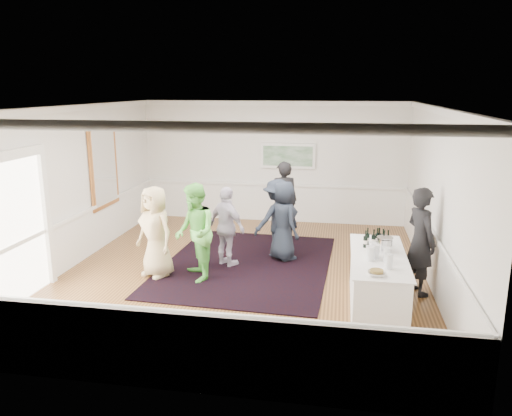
% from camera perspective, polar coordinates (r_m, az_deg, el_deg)
% --- Properties ---
extents(floor, '(8.00, 8.00, 0.00)m').
position_cam_1_polar(floor, '(9.86, -1.37, -7.36)').
color(floor, brown).
rests_on(floor, ground).
extents(ceiling, '(7.00, 8.00, 0.02)m').
position_cam_1_polar(ceiling, '(9.22, -1.48, 11.56)').
color(ceiling, white).
rests_on(ceiling, wall_back).
extents(wall_left, '(0.02, 8.00, 3.20)m').
position_cam_1_polar(wall_left, '(10.65, -20.24, 2.33)').
color(wall_left, white).
rests_on(wall_left, floor).
extents(wall_right, '(0.02, 8.00, 3.20)m').
position_cam_1_polar(wall_right, '(9.39, 20.02, 0.92)').
color(wall_right, white).
rests_on(wall_right, floor).
extents(wall_back, '(7.00, 0.02, 3.20)m').
position_cam_1_polar(wall_back, '(13.30, 1.95, 5.27)').
color(wall_back, white).
rests_on(wall_back, floor).
extents(wall_front, '(7.00, 0.02, 3.20)m').
position_cam_1_polar(wall_front, '(5.68, -9.34, -6.44)').
color(wall_front, white).
rests_on(wall_front, floor).
extents(wainscoting, '(7.00, 8.00, 1.00)m').
position_cam_1_polar(wainscoting, '(9.70, -1.38, -4.60)').
color(wainscoting, white).
rests_on(wainscoting, floor).
extents(mirror, '(0.05, 1.25, 1.85)m').
position_cam_1_polar(mirror, '(11.72, -16.98, 4.54)').
color(mirror, '#BE7337').
rests_on(mirror, wall_left).
extents(doorway, '(0.10, 1.78, 2.56)m').
position_cam_1_polar(doorway, '(9.10, -25.74, -1.19)').
color(doorway, white).
rests_on(doorway, wall_left).
extents(landscape_painting, '(1.44, 0.06, 0.66)m').
position_cam_1_polar(landscape_painting, '(13.17, 3.65, 5.96)').
color(landscape_painting, white).
rests_on(landscape_painting, wall_back).
extents(area_rug, '(3.45, 4.44, 0.02)m').
position_cam_1_polar(area_rug, '(10.26, -1.03, -6.45)').
color(area_rug, black).
rests_on(area_rug, floor).
extents(serving_table, '(0.87, 2.29, 0.93)m').
position_cam_1_polar(serving_table, '(8.38, 13.67, -8.23)').
color(serving_table, white).
rests_on(serving_table, floor).
extents(bartender, '(0.71, 0.82, 1.90)m').
position_cam_1_polar(bartender, '(9.07, 18.30, -3.63)').
color(bartender, black).
rests_on(bartender, floor).
extents(guest_tan, '(1.02, 0.90, 1.75)m').
position_cam_1_polar(guest_tan, '(9.61, -11.43, -2.68)').
color(guest_tan, tan).
rests_on(guest_tan, floor).
extents(guest_green, '(1.03, 1.11, 1.84)m').
position_cam_1_polar(guest_green, '(9.30, -6.99, -2.81)').
color(guest_green, '#6BD756').
rests_on(guest_green, floor).
extents(guest_lilac, '(1.01, 0.87, 1.63)m').
position_cam_1_polar(guest_lilac, '(10.00, -3.33, -2.17)').
color(guest_lilac, silver).
rests_on(guest_lilac, floor).
extents(guest_dark_a, '(1.22, 1.18, 1.67)m').
position_cam_1_polar(guest_dark_a, '(10.57, 2.44, -1.18)').
color(guest_dark_a, '#1D2430').
rests_on(guest_dark_a, floor).
extents(guest_dark_b, '(0.78, 0.62, 1.88)m').
position_cam_1_polar(guest_dark_b, '(11.72, 3.12, 0.82)').
color(guest_dark_b, black).
rests_on(guest_dark_b, floor).
extents(guest_navy, '(0.91, 0.97, 1.67)m').
position_cam_1_polar(guest_navy, '(10.37, 3.19, -1.48)').
color(guest_navy, '#1D2430').
rests_on(guest_navy, floor).
extents(wine_bottles, '(0.45, 0.28, 0.31)m').
position_cam_1_polar(wine_bottles, '(8.65, 13.69, -3.24)').
color(wine_bottles, black).
rests_on(wine_bottles, serving_table).
extents(juice_pitchers, '(0.37, 0.66, 0.24)m').
position_cam_1_polar(juice_pitchers, '(7.92, 13.86, -5.07)').
color(juice_pitchers, '#6DB841').
rests_on(juice_pitchers, serving_table).
extents(ice_bucket, '(0.26, 0.26, 0.25)m').
position_cam_1_polar(ice_bucket, '(8.39, 14.48, -4.09)').
color(ice_bucket, silver).
rests_on(ice_bucket, serving_table).
extents(nut_bowl, '(0.26, 0.26, 0.08)m').
position_cam_1_polar(nut_bowl, '(7.36, 13.62, -7.19)').
color(nut_bowl, white).
rests_on(nut_bowl, serving_table).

